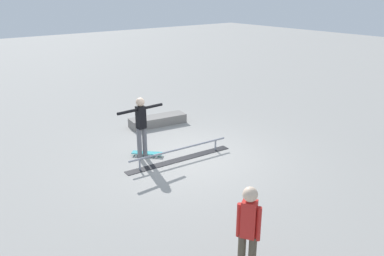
{
  "coord_description": "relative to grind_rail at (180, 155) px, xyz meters",
  "views": [
    {
      "loc": [
        5.67,
        7.31,
        4.13
      ],
      "look_at": [
        0.28,
        0.46,
        1.0
      ],
      "focal_mm": 36.57,
      "sensor_mm": 36.0,
      "label": 1
    }
  ],
  "objects": [
    {
      "name": "grind_rail",
      "position": [
        0.0,
        0.0,
        0.0
      ],
      "size": [
        2.99,
        0.49,
        0.32
      ],
      "rotation": [
        0.0,
        0.0,
        -0.08
      ],
      "color": "black",
      "rests_on": "ground_plane"
    },
    {
      "name": "skate_ledge",
      "position": [
        -1.07,
        -2.62,
        0.0
      ],
      "size": [
        1.88,
        0.82,
        0.28
      ],
      "primitive_type": "cube",
      "rotation": [
        0.0,
        0.0,
        -0.15
      ],
      "color": "gray",
      "rests_on": "ground_plane"
    },
    {
      "name": "ground_plane",
      "position": [
        -0.28,
        0.04,
        -0.14
      ],
      "size": [
        60.0,
        60.0,
        0.0
      ],
      "primitive_type": "plane",
      "color": "gray"
    },
    {
      "name": "skateboard_main",
      "position": [
        0.52,
        -0.73,
        -0.06
      ],
      "size": [
        0.7,
        0.72,
        0.09
      ],
      "rotation": [
        0.0,
        0.0,
        2.34
      ],
      "color": "teal",
      "rests_on": "ground_plane"
    },
    {
      "name": "skater_main",
      "position": [
        0.68,
        -0.69,
        0.8
      ],
      "size": [
        1.29,
        0.22,
        1.6
      ],
      "rotation": [
        0.0,
        0.0,
        0.03
      ],
      "color": "slate",
      "rests_on": "ground_plane"
    },
    {
      "name": "bystander_red_shirt",
      "position": [
        1.84,
        4.13,
        0.75
      ],
      "size": [
        0.26,
        0.34,
        1.57
      ],
      "rotation": [
        0.0,
        0.0,
        2.12
      ],
      "color": "brown",
      "rests_on": "ground_plane"
    }
  ]
}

